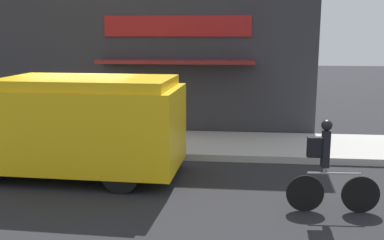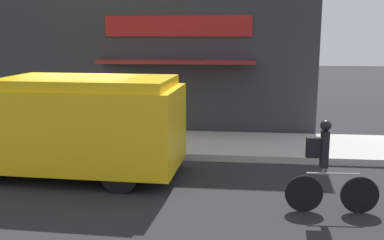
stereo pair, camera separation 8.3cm
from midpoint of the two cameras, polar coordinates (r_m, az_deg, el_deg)
The scene contains 6 objects.
ground_plane at distance 12.03m, azimuth -13.02°, elevation -4.68°, with size 70.00×70.00×0.00m, color #232326.
sidewalk at distance 13.28m, azimuth -11.06°, elevation -2.73°, with size 28.00×2.77×0.18m.
storefront at distance 14.35m, azimuth -9.33°, elevation 9.37°, with size 12.49×1.02×5.66m.
school_bus at distance 10.37m, azimuth -14.64°, elevation -0.74°, with size 5.48×2.74×2.24m.
cyclist at distance 8.39m, azimuth 16.98°, elevation -6.04°, with size 1.66×0.20×1.70m.
trash_bin at distance 13.34m, azimuth -10.63°, elevation -0.60°, with size 0.64×0.64×0.75m.
Camera 2 is at (3.99, -10.90, 3.19)m, focal length 42.00 mm.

